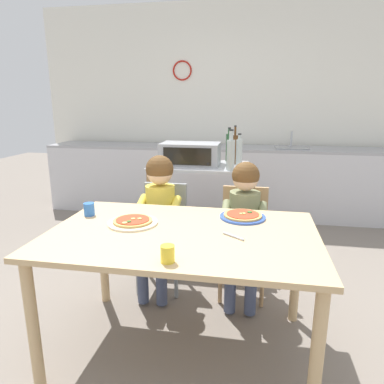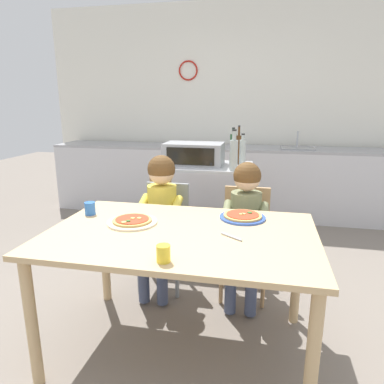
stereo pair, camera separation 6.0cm
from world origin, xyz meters
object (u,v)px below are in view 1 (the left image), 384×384
at_px(bottle_slim_sauce, 231,154).
at_px(child_in_olive_shirt, 244,215).
at_px(bottle_squat_spirits, 229,147).
at_px(bottle_tall_green_wine, 235,149).
at_px(bottle_brown_beer, 239,153).
at_px(serving_spoon, 233,236).
at_px(child_in_yellow_shirt, 159,206).
at_px(drinking_cup_yellow, 168,254).
at_px(pizza_plate_cream, 133,222).
at_px(dining_chair_right, 244,233).
at_px(toaster_oven, 190,154).
at_px(drinking_cup_blue, 89,209).
at_px(dining_chair_left, 163,228).
at_px(pizza_plate_blue_rimmed, 243,216).
at_px(dining_table, 182,247).
at_px(kitchen_island_cart, 199,195).

distance_m(bottle_slim_sauce, child_in_olive_shirt, 0.71).
bearing_deg(bottle_squat_spirits, bottle_tall_green_wine, -64.77).
relative_size(bottle_brown_beer, serving_spoon, 2.18).
relative_size(bottle_brown_beer, child_in_yellow_shirt, 0.29).
height_order(bottle_brown_beer, drinking_cup_yellow, bottle_brown_beer).
bearing_deg(serving_spoon, child_in_olive_shirt, 86.91).
bearing_deg(pizza_plate_cream, dining_chair_right, 46.45).
height_order(bottle_slim_sauce, drinking_cup_yellow, bottle_slim_sauce).
xyz_separation_m(toaster_oven, serving_spoon, (0.50, -1.46, -0.22)).
height_order(child_in_olive_shirt, pizza_plate_cream, child_in_olive_shirt).
height_order(bottle_slim_sauce, drinking_cup_blue, bottle_slim_sauce).
bearing_deg(pizza_plate_cream, dining_chair_left, 90.00).
relative_size(bottle_slim_sauce, bottle_brown_beer, 1.15).
bearing_deg(dining_chair_right, child_in_olive_shirt, -90.00).
height_order(bottle_tall_green_wine, pizza_plate_blue_rimmed, bottle_tall_green_wine).
xyz_separation_m(child_in_yellow_shirt, pizza_plate_blue_rimmed, (0.63, -0.33, 0.07)).
distance_m(toaster_oven, pizza_plate_cream, 1.38).
xyz_separation_m(drinking_cup_yellow, serving_spoon, (0.27, 0.35, -0.03)).
height_order(drinking_cup_blue, serving_spoon, drinking_cup_blue).
bearing_deg(child_in_yellow_shirt, bottle_tall_green_wine, 61.62).
bearing_deg(drinking_cup_blue, child_in_olive_shirt, 24.96).
xyz_separation_m(dining_chair_left, drinking_cup_yellow, (0.33, -1.13, 0.31)).
bearing_deg(serving_spoon, toaster_oven, 108.98).
height_order(dining_table, dining_chair_left, dining_chair_left).
xyz_separation_m(kitchen_island_cart, drinking_cup_blue, (-0.50, -1.27, 0.21)).
bearing_deg(bottle_tall_green_wine, pizza_plate_blue_rimmed, -83.90).
distance_m(toaster_oven, bottle_squat_spirits, 0.43).
distance_m(dining_chair_left, serving_spoon, 1.02).
distance_m(dining_chair_right, drinking_cup_blue, 1.15).
bearing_deg(child_in_olive_shirt, child_in_yellow_shirt, 178.98).
distance_m(bottle_squat_spirits, child_in_yellow_shirt, 1.19).
bearing_deg(dining_chair_right, dining_table, -113.28).
bearing_deg(dining_table, bottle_slim_sauce, 82.04).
bearing_deg(dining_table, drinking_cup_yellow, -88.01).
bearing_deg(toaster_oven, bottle_slim_sauce, -28.91).
height_order(bottle_tall_green_wine, drinking_cup_yellow, bottle_tall_green_wine).
height_order(bottle_squat_spirits, serving_spoon, bottle_squat_spirits).
distance_m(dining_chair_left, child_in_olive_shirt, 0.67).
relative_size(bottle_squat_spirits, pizza_plate_blue_rimmed, 1.18).
bearing_deg(dining_chair_right, bottle_tall_green_wine, 99.36).
height_order(bottle_tall_green_wine, pizza_plate_cream, bottle_tall_green_wine).
distance_m(bottle_brown_beer, dining_chair_left, 0.98).
relative_size(bottle_tall_green_wine, bottle_brown_beer, 1.19).
bearing_deg(pizza_plate_cream, bottle_brown_beer, 67.01).
relative_size(kitchen_island_cart, dining_chair_right, 1.11).
distance_m(dining_chair_right, drinking_cup_yellow, 1.20).
bearing_deg(dining_chair_left, pizza_plate_blue_rimmed, -35.41).
distance_m(bottle_brown_beer, bottle_squat_spirits, 0.34).
relative_size(kitchen_island_cart, dining_chair_left, 1.11).
distance_m(bottle_brown_beer, child_in_yellow_shirt, 0.97).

